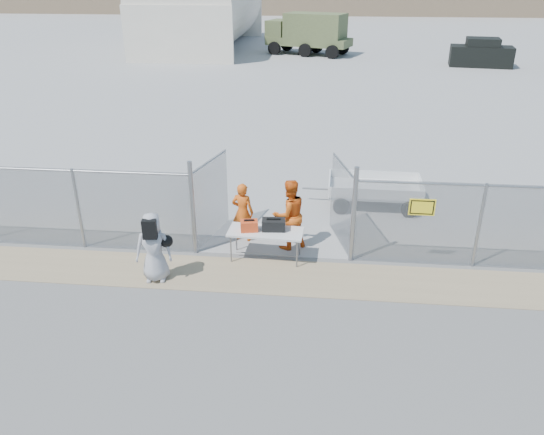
# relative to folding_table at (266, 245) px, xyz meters

# --- Properties ---
(ground) EXTENTS (160.00, 160.00, 0.00)m
(ground) POSITION_rel_folding_table_xyz_m (0.15, -1.86, -0.40)
(ground) COLOR #5B5A5A
(tarmac_inside) EXTENTS (160.00, 80.00, 0.01)m
(tarmac_inside) POSITION_rel_folding_table_xyz_m (0.15, 40.14, -0.39)
(tarmac_inside) COLOR gray
(tarmac_inside) RESTS_ON ground
(dirt_strip) EXTENTS (44.00, 1.60, 0.01)m
(dirt_strip) POSITION_rel_folding_table_xyz_m (0.15, -0.86, -0.39)
(dirt_strip) COLOR #958262
(dirt_strip) RESTS_ON ground
(chain_link_fence) EXTENTS (40.00, 0.20, 2.20)m
(chain_link_fence) POSITION_rel_folding_table_xyz_m (0.15, 0.14, 0.70)
(chain_link_fence) COLOR gray
(chain_link_fence) RESTS_ON ground
(quonset_hangar) EXTENTS (9.00, 18.00, 8.00)m
(quonset_hangar) POSITION_rel_folding_table_xyz_m (-9.85, 38.14, 3.60)
(quonset_hangar) COLOR silver
(quonset_hangar) RESTS_ON ground
(folding_table) EXTENTS (1.90, 0.88, 0.79)m
(folding_table) POSITION_rel_folding_table_xyz_m (0.00, 0.00, 0.00)
(folding_table) COLOR silver
(folding_table) RESTS_ON ground
(orange_bag) EXTENTS (0.47, 0.36, 0.27)m
(orange_bag) POSITION_rel_folding_table_xyz_m (-0.41, -0.02, 0.53)
(orange_bag) COLOR #E1461B
(orange_bag) RESTS_ON folding_table
(black_duffel) EXTENTS (0.60, 0.38, 0.28)m
(black_duffel) POSITION_rel_folding_table_xyz_m (0.19, 0.09, 0.53)
(black_duffel) COLOR black
(black_duffel) RESTS_ON folding_table
(security_worker_left) EXTENTS (0.66, 0.50, 1.64)m
(security_worker_left) POSITION_rel_folding_table_xyz_m (-0.72, 0.98, 0.43)
(security_worker_left) COLOR #D95512
(security_worker_left) RESTS_ON ground
(security_worker_right) EXTENTS (1.16, 1.08, 1.89)m
(security_worker_right) POSITION_rel_folding_table_xyz_m (0.54, 0.69, 0.55)
(security_worker_right) COLOR #D95512
(security_worker_right) RESTS_ON ground
(visitor) EXTENTS (0.90, 0.65, 1.71)m
(visitor) POSITION_rel_folding_table_xyz_m (-2.48, -1.22, 0.46)
(visitor) COLOR #9D9EA5
(visitor) RESTS_ON ground
(utility_trailer) EXTENTS (3.72, 1.98, 0.89)m
(utility_trailer) POSITION_rel_folding_table_xyz_m (2.97, 3.70, 0.05)
(utility_trailer) COLOR silver
(utility_trailer) RESTS_ON ground
(military_truck) EXTENTS (7.39, 4.70, 3.31)m
(military_truck) POSITION_rel_folding_table_xyz_m (-0.22, 34.76, 1.26)
(military_truck) COLOR #566138
(military_truck) RESTS_ON ground
(parked_vehicle_near) EXTENTS (4.63, 2.60, 1.99)m
(parked_vehicle_near) POSITION_rel_folding_table_xyz_m (12.68, 30.12, 0.60)
(parked_vehicle_near) COLOR black
(parked_vehicle_near) RESTS_ON ground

